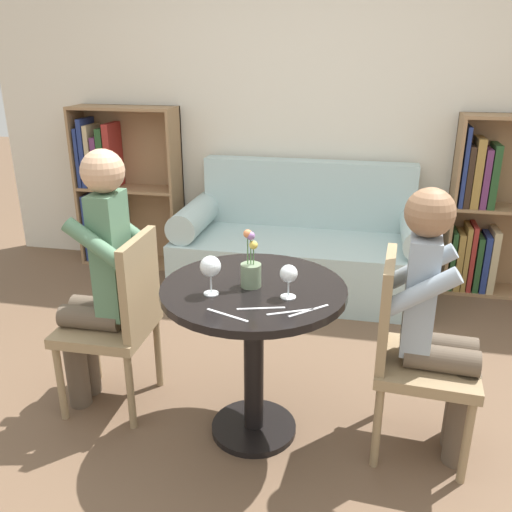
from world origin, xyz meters
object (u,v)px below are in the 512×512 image
Objects in this scene: person_right at (437,322)px; wine_glass_left at (210,268)px; bookshelf_left at (117,192)px; chair_right at (410,349)px; person_left at (99,279)px; couch at (302,250)px; flower_vase at (251,270)px; chair_left at (120,316)px; bookshelf_right at (493,214)px; wine_glass_right at (289,275)px.

wine_glass_left is at bearing 103.11° from person_right.
person_right is at bearing -39.09° from bookshelf_left.
chair_right is 1.45m from person_left.
couch is 7.17× the size of flower_vase.
person_right is (2.34, -1.90, 0.04)m from bookshelf_left.
person_left is (0.81, -1.87, 0.08)m from bookshelf_left.
couch reaches higher than chair_right.
flower_vase is (0.67, -0.08, 0.33)m from chair_left.
person_left is (-2.10, -1.87, 0.09)m from bookshelf_right.
person_left is at bearing -138.31° from bookshelf_right.
flower_vase is at bearing 82.40° from chair_left.
bookshelf_right is 2.82m from person_left.
bookshelf_right reaches higher than wine_glass_left.
chair_right is at bearing -67.45° from couch.
person_right is at bearing -106.64° from bookshelf_right.
bookshelf_left is at bearing 170.53° from couch.
wine_glass_left is (-0.15, -1.79, 0.56)m from couch.
wine_glass_left is (-1.49, -2.06, 0.28)m from bookshelf_right.
chair_left is 6.37× the size of wine_glass_right.
bookshelf_right is 2.75m from chair_left.
flower_vase is at bearing 156.05° from wine_glass_right.
wine_glass_left reaches higher than wine_glass_right.
person_left reaches higher than flower_vase.
flower_vase is at bearing -124.69° from bookshelf_right.
flower_vase is at bearing 83.35° from person_left.
bookshelf_left and bookshelf_right have the same top height.
chair_right is at bearing 87.62° from person_right.
wine_glass_right is at bearing 79.75° from person_left.
wine_glass_left is 0.32m from wine_glass_right.
couch is at bearing 156.29° from chair_left.
chair_left is 0.20m from person_left.
person_left is at bearing -66.60° from bookshelf_left.
flower_vase reaches higher than chair_left.
couch is 1.39m from bookshelf_right.
couch is 1.76m from flower_vase.
bookshelf_right is at bearing 132.03° from chair_left.
wine_glass_right is (0.16, -1.76, 0.54)m from couch.
couch is 1.85m from wine_glass_right.
flower_vase is (-1.35, -1.95, 0.24)m from bookshelf_right.
chair_right is at bearing -40.07° from bookshelf_left.
wine_glass_left is at bearing -94.94° from couch.
person_left is 9.18× the size of wine_glass_right.
bookshelf_left is 2.51m from wine_glass_left.
flower_vase is at bearing 37.54° from wine_glass_left.
person_right is (-0.57, -1.90, 0.05)m from bookshelf_right.
wine_glass_left is at bearing -142.46° from flower_vase.
flower_vase is (0.75, -0.08, 0.15)m from person_left.
wine_glass_left is 1.18× the size of wine_glass_right.
person_right is 4.75× the size of flower_vase.
chair_left and chair_right have the same top height.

